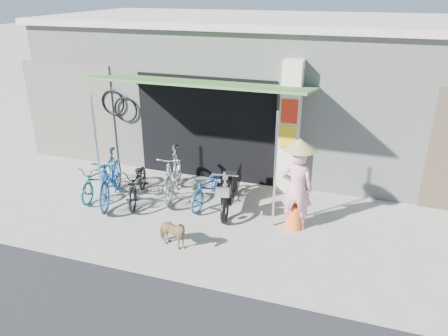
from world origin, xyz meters
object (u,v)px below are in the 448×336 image
(bike_blue, at_px, (110,177))
(bike_navy, at_px, (209,187))
(bike_silver, at_px, (173,173))
(bike_teal, at_px, (97,178))
(street_dog, at_px, (172,233))
(moped, at_px, (231,186))
(bike_black, at_px, (138,182))
(nun, at_px, (297,185))

(bike_blue, relative_size, bike_navy, 1.24)
(bike_silver, bearing_deg, bike_teal, -176.54)
(bike_teal, xyz_separation_m, street_dog, (2.50, -1.45, -0.12))
(street_dog, bearing_deg, bike_navy, 12.07)
(bike_navy, relative_size, moped, 0.82)
(bike_black, distance_m, bike_navy, 1.57)
(bike_teal, bearing_deg, bike_black, -6.96)
(bike_silver, height_order, moped, bike_silver)
(moped, bearing_deg, bike_teal, -179.90)
(bike_black, distance_m, street_dog, 2.11)
(bike_navy, bearing_deg, street_dog, -83.70)
(bike_teal, height_order, street_dog, bike_teal)
(bike_navy, distance_m, street_dog, 1.84)
(moped, relative_size, nun, 1.00)
(moped, xyz_separation_m, nun, (1.45, -0.42, 0.43))
(moped, bearing_deg, nun, -23.62)
(bike_navy, distance_m, nun, 2.05)
(bike_navy, relative_size, nun, 0.82)
(bike_black, bearing_deg, moped, -7.36)
(bike_blue, height_order, bike_silver, bike_blue)
(bike_black, bearing_deg, bike_silver, 18.33)
(nun, bearing_deg, bike_navy, -13.87)
(moped, distance_m, nun, 1.57)
(bike_blue, height_order, street_dog, bike_blue)
(bike_blue, xyz_separation_m, bike_black, (0.55, 0.21, -0.13))
(bike_silver, bearing_deg, bike_navy, -20.63)
(moped, bearing_deg, bike_black, -177.27)
(moped, height_order, nun, nun)
(bike_black, xyz_separation_m, bike_silver, (0.64, 0.46, 0.12))
(bike_teal, xyz_separation_m, bike_navy, (2.54, 0.39, -0.01))
(moped, bearing_deg, bike_navy, 174.17)
(street_dog, bearing_deg, bike_silver, 37.02)
(street_dog, relative_size, moped, 0.37)
(bike_teal, distance_m, bike_silver, 1.73)
(bike_blue, bearing_deg, bike_navy, -3.49)
(bike_black, relative_size, bike_navy, 1.09)
(bike_teal, xyz_separation_m, bike_black, (1.01, 0.04, 0.03))
(bike_black, xyz_separation_m, bike_navy, (1.54, 0.35, -0.04))
(bike_teal, distance_m, bike_black, 1.01)
(bike_teal, bearing_deg, street_dog, -39.22)
(nun, bearing_deg, bike_teal, -2.27)
(bike_teal, relative_size, bike_navy, 1.02)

